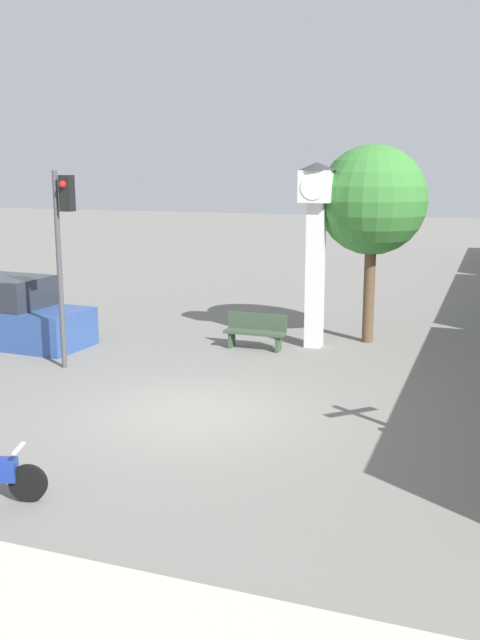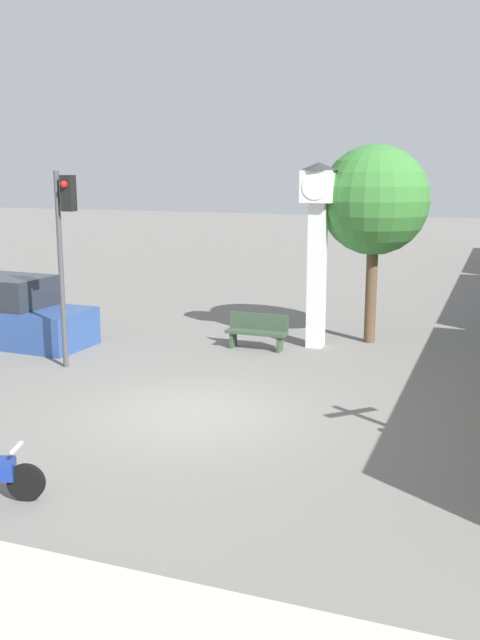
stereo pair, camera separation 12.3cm
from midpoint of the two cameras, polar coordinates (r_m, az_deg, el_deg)
The scene contains 6 objects.
ground_plane at distance 13.80m, azimuth -3.52°, elevation -7.46°, with size 120.00×120.00×0.00m, color slate.
clock_tower at distance 18.42m, azimuth 6.43°, elevation 7.33°, with size 0.96×0.96×4.76m.
traffic_light at distance 16.76m, azimuth -13.67°, elevation 6.62°, with size 0.50×0.35×4.56m.
street_tree at distance 19.11m, azimuth 10.89°, elevation 9.33°, with size 2.85×2.85×5.23m.
bench at distance 18.48m, azimuth 1.57°, elevation -0.84°, with size 1.60×0.44×0.92m.
parked_car at distance 19.98m, azimuth -17.54°, elevation 0.34°, with size 4.28×2.00×1.80m.
Camera 2 is at (5.41, -11.85, 4.59)m, focal length 40.00 mm.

